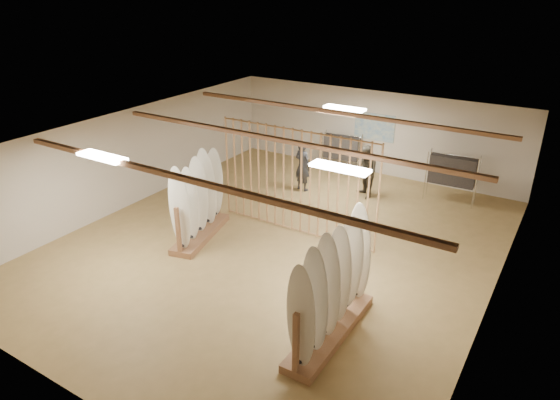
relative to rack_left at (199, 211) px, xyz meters
The scene contains 16 objects.
floor 2.21m from the rack_left, 21.80° to the left, with size 12.00×12.00×0.00m, color #A2824E.
ceiling 2.93m from the rack_left, 21.80° to the left, with size 12.00×12.00×0.00m, color #98948F.
wall_back 7.07m from the rack_left, 74.07° to the left, with size 12.00×12.00×0.00m, color beige.
wall_front 5.61m from the rack_left, 69.70° to the right, with size 12.00×12.00×0.00m, color beige.
wall_left 3.23m from the rack_left, 165.85° to the left, with size 12.00×12.00×0.00m, color beige.
wall_right 7.01m from the rack_left, ahead, with size 12.00×12.00×0.00m, color beige.
ceiling_slats 2.87m from the rack_left, 21.80° to the left, with size 9.50×6.12×0.10m, color #916242.
light_panels 2.88m from the rack_left, 21.80° to the left, with size 1.20×0.35×0.06m, color white.
bamboo_partition 2.58m from the rack_left, 39.13° to the left, with size 4.45×0.05×2.78m.
poster 7.08m from the rack_left, 74.02° to the left, with size 1.40×0.03×0.90m, color #3370B4.
rack_left is the anchor object (origin of this frame).
rack_right 4.91m from the rack_left, 20.65° to the right, with size 0.61×2.72×2.19m.
clothing_rack_a 6.25m from the rack_left, 80.32° to the left, with size 1.29×0.46×1.39m.
clothing_rack_b 7.45m from the rack_left, 49.22° to the left, with size 1.41×0.42×1.51m.
shopper_a 4.19m from the rack_left, 80.60° to the left, with size 0.66×0.45×1.81m, color #2B2D34.
shopper_b 5.30m from the rack_left, 60.90° to the left, with size 0.88×0.69×1.83m, color #322E26.
Camera 1 is at (5.83, -9.41, 6.14)m, focal length 32.00 mm.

